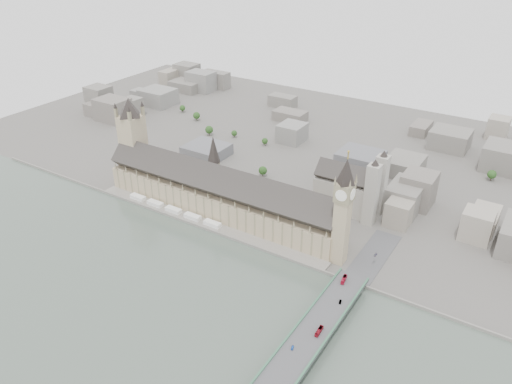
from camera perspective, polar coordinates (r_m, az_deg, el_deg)
The scene contains 19 objects.
ground at distance 506.29m, azimuth -5.43°, elevation -3.33°, with size 900.00×900.00×0.00m, color #595651.
river_thames at distance 415.65m, azimuth -19.65°, elevation -13.40°, with size 600.00×600.00×0.00m, color #4C5A50.
embankment_wall at distance 495.66m, azimuth -6.48°, elevation -3.95°, with size 600.00×1.50×3.00m, color gray.
river_terrace at distance 500.81m, azimuth -5.95°, elevation -3.61°, with size 270.00×15.00×2.00m, color gray.
terrace_tents at distance 522.16m, azimuth -9.41°, elevation -2.02°, with size 118.00×7.00×4.00m.
palace_of_westminster at distance 508.26m, azimuth -4.21°, elevation -0.16°, with size 265.00×40.73×55.44m.
elizabeth_tower at distance 423.05m, azimuth 9.96°, elevation -1.43°, with size 17.00×17.00×107.50m.
victoria_tower at distance 573.12m, azimuth -13.91°, elevation 6.10°, with size 30.00×30.00×100.00m.
central_tower at distance 502.33m, azimuth -4.85°, elevation 3.94°, with size 13.00×13.00×48.00m.
westminster_bridge at distance 376.42m, azimuth 6.72°, elevation -15.70°, with size 25.00×325.00×10.25m, color #474749.
bridge_parapets at distance 344.42m, azimuth 3.29°, elevation -19.49°, with size 25.00×235.00×1.15m, color #3D6F52, non-canonical shape.
westminster_abbey at distance 518.71m, azimuth 10.75°, elevation 0.30°, with size 68.00×36.00×64.00m.
city_skyline_inland at distance 686.34m, azimuth 7.01°, elevation 7.26°, with size 720.00×360.00×38.00m, color gray, non-canonical shape.
park_trees at distance 549.31m, azimuth -2.52°, elevation 0.43°, with size 110.00×30.00×15.00m, color #1B3F16, non-canonical shape.
red_bus_north at distance 415.21m, azimuth 10.01°, elevation -9.80°, with size 2.73×11.65×3.25m, color red.
red_bus_south at distance 368.56m, azimuth 7.22°, elevation -15.49°, with size 2.57×10.97×3.06m, color maroon.
car_blue at distance 356.91m, azimuth 4.18°, elevation -17.32°, with size 1.61×4.01×1.37m, color blue.
car_silver at distance 394.91m, azimuth 9.60°, elevation -12.27°, with size 1.63×4.67×1.54m, color gray.
car_approach at distance 449.40m, azimuth 13.49°, elevation -7.01°, with size 1.92×4.72×1.37m, color gray.
Camera 1 is at (268.73, -335.73, 267.21)m, focal length 35.00 mm.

